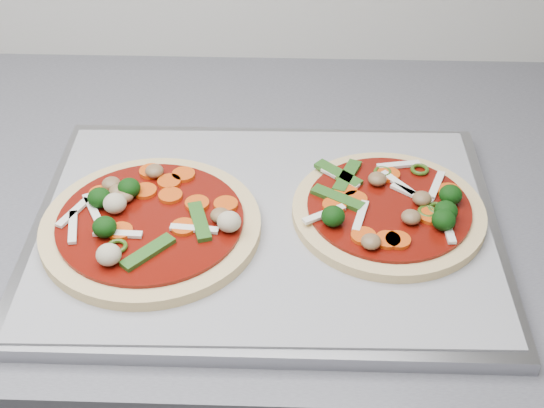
{
  "coord_description": "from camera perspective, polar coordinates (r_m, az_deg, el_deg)",
  "views": [
    {
      "loc": [
        0.45,
        0.62,
        1.42
      ],
      "look_at": [
        0.43,
        1.23,
        0.93
      ],
      "focal_mm": 50.0,
      "sensor_mm": 36.0,
      "label": 1
    }
  ],
  "objects": [
    {
      "name": "baking_tray",
      "position": [
        0.79,
        -0.48,
        -1.85
      ],
      "size": [
        0.48,
        0.35,
        0.02
      ],
      "primitive_type": "cube",
      "rotation": [
        0.0,
        0.0,
        0.0
      ],
      "color": "#949499",
      "rests_on": "countertop"
    },
    {
      "name": "pizza_right",
      "position": [
        0.79,
        8.86,
        -0.42
      ],
      "size": [
        0.2,
        0.2,
        0.03
      ],
      "rotation": [
        0.0,
        0.0,
        0.01
      ],
      "color": "#F1D78C",
      "rests_on": "parchment"
    },
    {
      "name": "parchment",
      "position": [
        0.78,
        -0.48,
        -1.36
      ],
      "size": [
        0.46,
        0.34,
        0.0
      ],
      "primitive_type": "cube",
      "rotation": [
        0.0,
        0.0,
        0.02
      ],
      "color": "#949499",
      "rests_on": "baking_tray"
    },
    {
      "name": "pizza_left",
      "position": [
        0.77,
        -9.22,
        -1.41
      ],
      "size": [
        0.26,
        0.26,
        0.04
      ],
      "rotation": [
        0.0,
        0.0,
        0.17
      ],
      "color": "#F1D78C",
      "rests_on": "parchment"
    }
  ]
}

